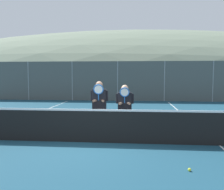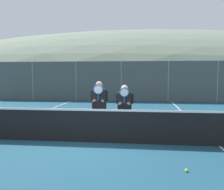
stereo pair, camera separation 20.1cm
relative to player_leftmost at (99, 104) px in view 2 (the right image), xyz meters
The scene contains 13 objects.
ground_plane 1.26m from the player_leftmost, 105.86° to the right, with size 120.00×120.00×0.00m, color navy.
hill_distant 62.20m from the player_leftmost, 90.17° to the left, with size 131.21×72.90×25.51m.
clubhouse_building 18.90m from the player_leftmost, 93.75° to the left, with size 18.80×5.50×3.23m.
fence_back 11.03m from the player_leftmost, 90.95° to the left, with size 21.08×0.06×2.99m.
tennis_net 0.87m from the player_leftmost, 105.86° to the right, with size 10.03×0.09×1.10m.
court_line_left_sideline 4.69m from the player_leftmost, 148.93° to the left, with size 0.05×16.00×0.01m, color white.
court_line_right_sideline 4.39m from the player_leftmost, 33.61° to the left, with size 0.05×16.00×0.01m, color white.
player_leftmost is the anchor object (origin of this frame).
player_center_left 0.82m from the player_leftmost, ahead, with size 0.56×0.34×1.69m.
car_far_left 14.82m from the player_leftmost, 112.73° to the left, with size 4.02×1.94×1.78m.
car_left_of_center 13.46m from the player_leftmost, 92.93° to the left, with size 4.62×2.09×1.65m.
car_center 14.17m from the player_leftmost, 71.13° to the left, with size 4.48×2.06×1.90m.
tennis_ball_on_court 3.64m from the player_leftmost, 49.17° to the right, with size 0.07×0.07×0.07m.
Camera 2 is at (1.51, -7.16, 2.03)m, focal length 40.00 mm.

